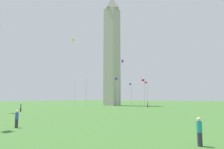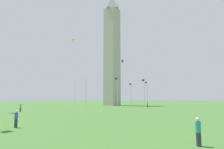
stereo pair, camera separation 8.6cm
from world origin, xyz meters
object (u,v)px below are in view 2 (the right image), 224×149
(flagpole_se, at_px, (118,91))
(person_teal_shirt, at_px, (198,132))
(kite_yellow_box, at_px, (73,39))
(flagpole_s, at_px, (144,91))
(flagpole_sw, at_px, (147,92))
(flagpole_ne, at_px, (75,92))
(person_orange_shirt, at_px, (148,104))
(person_gray_shirt, at_px, (21,108))
(flagpole_nw, at_px, (108,93))
(flagpole_w, at_px, (131,93))
(flagpole_e, at_px, (86,91))
(kite_purple_box, at_px, (122,61))
(flagpole_n, at_px, (86,93))
(obelisk_monument, at_px, (112,50))
(person_blue_shirt, at_px, (16,119))

(flagpole_se, bearing_deg, person_teal_shirt, 131.56)
(kite_yellow_box, bearing_deg, flagpole_s, -143.83)
(flagpole_s, relative_size, kite_yellow_box, 4.52)
(person_teal_shirt, bearing_deg, flagpole_sw, 3.44)
(flagpole_ne, relative_size, person_orange_shirt, 5.25)
(person_teal_shirt, bearing_deg, person_gray_shirt, 50.72)
(flagpole_s, bearing_deg, flagpole_nw, -22.50)
(flagpole_ne, height_order, kite_yellow_box, kite_yellow_box)
(flagpole_w, bearing_deg, person_teal_shirt, 125.05)
(flagpole_s, height_order, kite_yellow_box, kite_yellow_box)
(flagpole_ne, distance_m, person_teal_shirt, 64.29)
(person_orange_shirt, bearing_deg, flagpole_e, 71.30)
(kite_purple_box, bearing_deg, flagpole_n, -19.83)
(obelisk_monument, height_order, person_orange_shirt, obelisk_monument)
(flagpole_se, relative_size, kite_yellow_box, 4.52)
(flagpole_n, height_order, flagpole_s, same)
(flagpole_e, height_order, flagpole_w, same)
(flagpole_n, distance_m, person_orange_shirt, 32.32)
(flagpole_nw, bearing_deg, flagpole_sw, 180.00)
(flagpole_sw, relative_size, person_blue_shirt, 5.59)
(flagpole_nw, relative_size, person_gray_shirt, 5.32)
(kite_yellow_box, bearing_deg, obelisk_monument, -112.72)
(person_orange_shirt, bearing_deg, flagpole_nw, 16.37)
(flagpole_n, xyz_separation_m, person_orange_shirt, (-31.63, 5.20, -4.19))
(flagpole_ne, bearing_deg, obelisk_monument, -135.15)
(obelisk_monument, relative_size, kite_purple_box, 22.01)
(flagpole_s, height_order, flagpole_sw, same)
(person_orange_shirt, relative_size, kite_yellow_box, 0.86)
(person_blue_shirt, distance_m, kite_purple_box, 45.68)
(kite_yellow_box, bearing_deg, flagpole_nw, -81.22)
(flagpole_sw, height_order, person_orange_shirt, flagpole_sw)
(flagpole_ne, bearing_deg, flagpole_e, 157.50)
(flagpole_e, distance_m, person_blue_shirt, 44.89)
(person_teal_shirt, bearing_deg, obelisk_monument, 15.69)
(person_orange_shirt, bearing_deg, obelisk_monument, 28.60)
(person_gray_shirt, distance_m, person_orange_shirt, 35.37)
(kite_purple_box, bearing_deg, obelisk_monument, -39.15)
(flagpole_sw, bearing_deg, person_teal_shirt, 120.03)
(flagpole_e, height_order, flagpole_nw, same)
(person_blue_shirt, bearing_deg, person_teal_shirt, -79.21)
(flagpole_nw, xyz_separation_m, kite_purple_box, (-21.03, 18.91, 9.41))
(flagpole_s, bearing_deg, flagpole_se, 67.50)
(kite_yellow_box, bearing_deg, kite_purple_box, -162.12)
(flagpole_e, xyz_separation_m, flagpole_se, (-9.85, -4.08, 0.00))
(person_orange_shirt, xyz_separation_m, kite_purple_box, (6.51, 3.86, 13.59))
(flagpole_nw, distance_m, person_teal_shirt, 77.32)
(flagpole_ne, bearing_deg, person_orange_shirt, -170.42)
(person_orange_shirt, height_order, person_teal_shirt, person_orange_shirt)
(flagpole_e, distance_m, person_orange_shirt, 20.17)
(flagpole_s, relative_size, kite_purple_box, 4.75)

